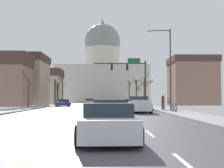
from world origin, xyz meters
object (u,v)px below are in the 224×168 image
object	(u,v)px
sedan_near_04	(110,113)
bicycle_parked	(174,108)
sedan_near_00	(130,104)
street_lamp_right	(167,62)
sedan_near_01	(136,105)
sedan_oncoming_01	(90,102)
sedan_near_05	(108,123)
pickup_truck_near_02	(139,105)
sedan_near_03	(110,109)
signal_gantry	(131,72)
pedestrian_00	(163,101)
sedan_oncoming_00	(64,103)

from	to	relation	value
sedan_near_04	bicycle_parked	bearing A→B (deg)	61.59
sedan_near_04	sedan_near_00	bearing A→B (deg)	82.82
street_lamp_right	bicycle_parked	xyz separation A→B (m)	(0.21, -1.86, -4.55)
sedan_near_00	sedan_near_01	distance (m)	5.65
street_lamp_right	sedan_near_04	size ratio (longest dim) A/B	1.81
sedan_near_01	bicycle_parked	size ratio (longest dim) A/B	2.44
sedan_oncoming_01	bicycle_parked	world-z (taller)	sedan_oncoming_01
sedan_near_04	sedan_near_05	xyz separation A→B (m)	(-0.15, -5.71, -0.04)
pickup_truck_near_02	sedan_near_04	xyz separation A→B (m)	(-3.00, -12.90, -0.10)
sedan_near_04	sedan_near_01	bearing A→B (deg)	79.79
street_lamp_right	sedan_near_05	world-z (taller)	street_lamp_right
sedan_near_03	sedan_near_05	xyz separation A→B (m)	(-0.23, -12.44, 0.03)
signal_gantry	pickup_truck_near_02	xyz separation A→B (m)	(-0.48, -14.62, -4.59)
sedan_near_01	sedan_near_04	bearing A→B (deg)	-100.21
pickup_truck_near_02	pedestrian_00	world-z (taller)	pedestrian_00
signal_gantry	sedan_near_05	xyz separation A→B (m)	(-3.64, -33.24, -4.73)
signal_gantry	sedan_oncoming_01	size ratio (longest dim) A/B	1.69
signal_gantry	sedan_near_03	bearing A→B (deg)	-99.31
pickup_truck_near_02	sedan_near_04	size ratio (longest dim) A/B	1.22
signal_gantry	bicycle_parked	xyz separation A→B (m)	(2.65, -16.18, -4.83)
sedan_near_05	signal_gantry	bearing A→B (deg)	83.76
sedan_oncoming_01	sedan_near_03	bearing A→B (deg)	-84.09
sedan_near_03	pedestrian_00	xyz separation A→B (m)	(6.07, 9.99, 0.52)
sedan_near_03	sedan_oncoming_01	size ratio (longest dim) A/B	0.99
sedan_near_03	sedan_oncoming_01	distance (m)	36.31
sedan_oncoming_00	pedestrian_00	world-z (taller)	pedestrian_00
sedan_near_03	pedestrian_00	bearing A→B (deg)	58.74
sedan_near_01	sedan_near_05	world-z (taller)	sedan_near_01
pickup_truck_near_02	pedestrian_00	xyz separation A→B (m)	(3.14, 3.81, 0.35)
sedan_near_00	pedestrian_00	size ratio (longest dim) A/B	2.79
signal_gantry	sedan_near_04	distance (m)	28.14
sedan_near_04	sedan_oncoming_00	world-z (taller)	sedan_near_04
sedan_near_04	sedan_oncoming_00	xyz separation A→B (m)	(-7.32, 32.24, -0.06)
pickup_truck_near_02	sedan_near_05	size ratio (longest dim) A/B	1.29
sedan_near_00	pickup_truck_near_02	xyz separation A→B (m)	(-0.01, -11.05, 0.12)
sedan_near_04	sedan_oncoming_01	distance (m)	42.99
pedestrian_00	sedan_near_05	bearing A→B (deg)	-105.68
sedan_near_05	bicycle_parked	distance (m)	18.18
sedan_near_00	pickup_truck_near_02	distance (m)	11.05
sedan_near_05	pedestrian_00	bearing A→B (deg)	74.32
sedan_oncoming_00	bicycle_parked	distance (m)	24.86
sedan_oncoming_01	bicycle_parked	bearing A→B (deg)	-72.71
sedan_near_01	sedan_oncoming_01	world-z (taller)	sedan_oncoming_01
sedan_near_03	bicycle_parked	distance (m)	7.62
sedan_near_01	sedan_near_03	world-z (taller)	sedan_near_01
sedan_near_05	pedestrian_00	distance (m)	23.30
street_lamp_right	sedan_near_00	bearing A→B (deg)	105.14
sedan_near_00	sedan_oncoming_01	bearing A→B (deg)	109.48
pedestrian_00	bicycle_parked	bearing A→B (deg)	-90.04
sedan_near_04	pedestrian_00	xyz separation A→B (m)	(6.14, 16.72, 0.45)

